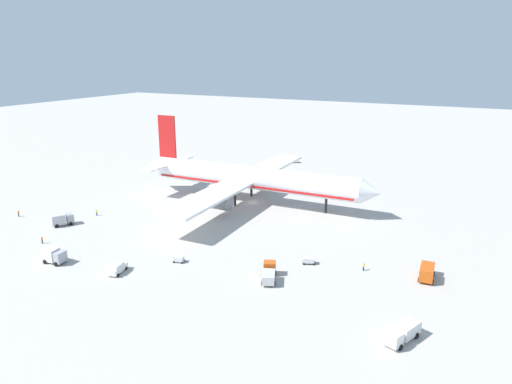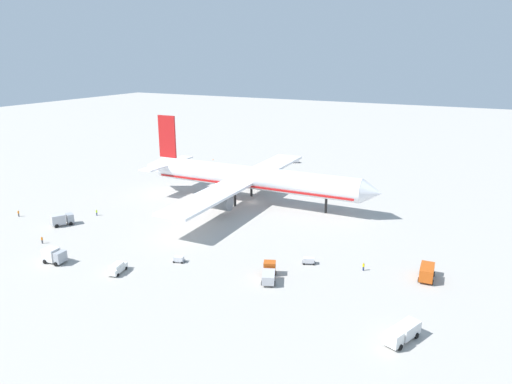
{
  "view_description": "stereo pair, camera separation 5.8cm",
  "coord_description": "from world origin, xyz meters",
  "px_view_note": "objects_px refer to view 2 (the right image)",
  "views": [
    {
      "loc": [
        59.55,
        -115.09,
        41.42
      ],
      "look_at": [
        2.83,
        -3.69,
        4.48
      ],
      "focal_mm": 32.88,
      "sensor_mm": 36.0,
      "label": 1
    },
    {
      "loc": [
        59.6,
        -115.06,
        41.42
      ],
      "look_at": [
        2.83,
        -3.69,
        4.48
      ],
      "focal_mm": 32.88,
      "sensor_mm": 36.0,
      "label": 2
    }
  ],
  "objects_px": {
    "service_truck_0": "(54,255)",
    "ground_worker_2": "(18,213)",
    "airliner": "(249,178)",
    "service_van": "(117,268)",
    "baggage_cart_0": "(179,259)",
    "traffic_cone_0": "(62,216)",
    "baggage_cart_1": "(296,161)",
    "service_truck_2": "(427,272)",
    "service_truck_1": "(269,273)",
    "service_truck_4": "(403,332)",
    "traffic_cone_2": "(213,159)",
    "traffic_cone_1": "(265,164)",
    "ground_worker_1": "(97,212)",
    "service_truck_3": "(62,219)",
    "ground_worker_3": "(363,267)",
    "baggage_cart_2": "(309,260)",
    "ground_worker_0": "(42,240)"
  },
  "relations": [
    {
      "from": "service_truck_1",
      "to": "ground_worker_1",
      "type": "relative_size",
      "value": 4.23
    },
    {
      "from": "ground_worker_0",
      "to": "baggage_cart_0",
      "type": "bearing_deg",
      "value": 10.16
    },
    {
      "from": "service_truck_2",
      "to": "traffic_cone_2",
      "type": "height_order",
      "value": "service_truck_2"
    },
    {
      "from": "service_truck_2",
      "to": "ground_worker_2",
      "type": "height_order",
      "value": "service_truck_2"
    },
    {
      "from": "baggage_cart_0",
      "to": "traffic_cone_2",
      "type": "xyz_separation_m",
      "value": [
        -45.42,
        85.86,
        -0.4
      ]
    },
    {
      "from": "service_truck_0",
      "to": "service_truck_4",
      "type": "distance_m",
      "value": 69.26
    },
    {
      "from": "baggage_cart_0",
      "to": "traffic_cone_0",
      "type": "bearing_deg",
      "value": 168.45
    },
    {
      "from": "ground_worker_1",
      "to": "service_truck_2",
      "type": "bearing_deg",
      "value": 0.85
    },
    {
      "from": "service_truck_0",
      "to": "service_truck_4",
      "type": "bearing_deg",
      "value": 3.66
    },
    {
      "from": "baggage_cart_2",
      "to": "traffic_cone_0",
      "type": "height_order",
      "value": "baggage_cart_2"
    },
    {
      "from": "airliner",
      "to": "traffic_cone_1",
      "type": "relative_size",
      "value": 135.21
    },
    {
      "from": "service_truck_0",
      "to": "traffic_cone_1",
      "type": "height_order",
      "value": "service_truck_0"
    },
    {
      "from": "traffic_cone_0",
      "to": "baggage_cart_1",
      "type": "bearing_deg",
      "value": 70.48
    },
    {
      "from": "service_truck_1",
      "to": "service_truck_2",
      "type": "height_order",
      "value": "service_truck_2"
    },
    {
      "from": "service_truck_1",
      "to": "service_truck_4",
      "type": "relative_size",
      "value": 0.96
    },
    {
      "from": "service_truck_2",
      "to": "traffic_cone_2",
      "type": "distance_m",
      "value": 116.22
    },
    {
      "from": "service_truck_1",
      "to": "traffic_cone_1",
      "type": "bearing_deg",
      "value": 116.32
    },
    {
      "from": "airliner",
      "to": "service_van",
      "type": "relative_size",
      "value": 15.0
    },
    {
      "from": "ground_worker_2",
      "to": "service_truck_3",
      "type": "bearing_deg",
      "value": 2.23
    },
    {
      "from": "service_van",
      "to": "baggage_cart_1",
      "type": "relative_size",
      "value": 1.47
    },
    {
      "from": "baggage_cart_0",
      "to": "baggage_cart_1",
      "type": "xyz_separation_m",
      "value": [
        -13.42,
        96.41,
        0.05
      ]
    },
    {
      "from": "service_van",
      "to": "baggage_cart_0",
      "type": "relative_size",
      "value": 1.64
    },
    {
      "from": "ground_worker_0",
      "to": "traffic_cone_0",
      "type": "bearing_deg",
      "value": 125.55
    },
    {
      "from": "ground_worker_1",
      "to": "service_truck_4",
      "type": "bearing_deg",
      "value": -14.4
    },
    {
      "from": "baggage_cart_2",
      "to": "traffic_cone_1",
      "type": "xyz_separation_m",
      "value": [
        -46.88,
        76.09,
        -0.44
      ]
    },
    {
      "from": "airliner",
      "to": "service_truck_4",
      "type": "xyz_separation_m",
      "value": [
        52.67,
        -50.45,
        -5.75
      ]
    },
    {
      "from": "service_truck_2",
      "to": "service_truck_3",
      "type": "bearing_deg",
      "value": -172.91
    },
    {
      "from": "service_truck_0",
      "to": "traffic_cone_0",
      "type": "distance_m",
      "value": 30.2
    },
    {
      "from": "service_truck_3",
      "to": "traffic_cone_1",
      "type": "bearing_deg",
      "value": 78.82
    },
    {
      "from": "ground_worker_1",
      "to": "traffic_cone_2",
      "type": "bearing_deg",
      "value": 96.79
    },
    {
      "from": "baggage_cart_1",
      "to": "traffic_cone_2",
      "type": "xyz_separation_m",
      "value": [
        -32.0,
        -10.56,
        -0.45
      ]
    },
    {
      "from": "service_truck_0",
      "to": "ground_worker_2",
      "type": "distance_m",
      "value": 35.62
    },
    {
      "from": "service_van",
      "to": "baggage_cart_0",
      "type": "distance_m",
      "value": 12.34
    },
    {
      "from": "service_van",
      "to": "ground_worker_3",
      "type": "xyz_separation_m",
      "value": [
        42.88,
        22.99,
        -0.2
      ]
    },
    {
      "from": "baggage_cart_0",
      "to": "traffic_cone_0",
      "type": "distance_m",
      "value": 45.31
    },
    {
      "from": "service_truck_2",
      "to": "airliner",
      "type": "bearing_deg",
      "value": 152.32
    },
    {
      "from": "baggage_cart_2",
      "to": "traffic_cone_1",
      "type": "relative_size",
      "value": 6.02
    },
    {
      "from": "traffic_cone_2",
      "to": "traffic_cone_0",
      "type": "bearing_deg",
      "value": -89.23
    },
    {
      "from": "airliner",
      "to": "traffic_cone_0",
      "type": "xyz_separation_m",
      "value": [
        -38.12,
        -33.88,
        -6.88
      ]
    },
    {
      "from": "service_truck_2",
      "to": "baggage_cart_1",
      "type": "bearing_deg",
      "value": 126.53
    },
    {
      "from": "service_truck_0",
      "to": "baggage_cart_2",
      "type": "height_order",
      "value": "service_truck_0"
    },
    {
      "from": "service_truck_2",
      "to": "ground_worker_1",
      "type": "height_order",
      "value": "service_truck_2"
    },
    {
      "from": "service_truck_0",
      "to": "service_truck_3",
      "type": "xyz_separation_m",
      "value": [
        -16.29,
        16.37,
        -0.04
      ]
    },
    {
      "from": "service_van",
      "to": "traffic_cone_0",
      "type": "distance_m",
      "value": 41.08
    },
    {
      "from": "service_truck_1",
      "to": "service_truck_4",
      "type": "height_order",
      "value": "service_truck_1"
    },
    {
      "from": "service_truck_3",
      "to": "ground_worker_2",
      "type": "distance_m",
      "value": 15.67
    },
    {
      "from": "service_van",
      "to": "baggage_cart_0",
      "type": "height_order",
      "value": "service_van"
    },
    {
      "from": "ground_worker_2",
      "to": "airliner",
      "type": "bearing_deg",
      "value": 38.94
    },
    {
      "from": "service_truck_0",
      "to": "ground_worker_3",
      "type": "relative_size",
      "value": 2.9
    },
    {
      "from": "ground_worker_1",
      "to": "service_truck_1",
      "type": "bearing_deg",
      "value": -12.42
    }
  ]
}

